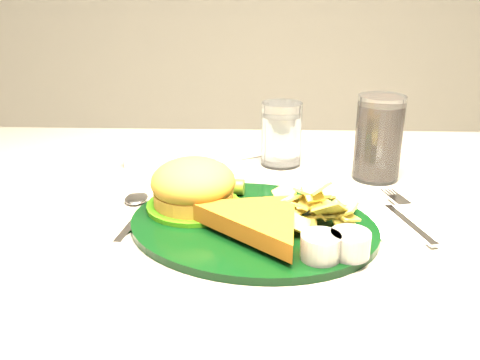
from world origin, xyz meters
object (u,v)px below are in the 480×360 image
object	(u,v)px
dinner_plate	(253,203)
water_glass	(281,134)
cola_glass	(379,138)
fork_napkin	(408,221)

from	to	relation	value
dinner_plate	water_glass	distance (m)	0.26
water_glass	cola_glass	size ratio (longest dim) A/B	0.80
cola_glass	fork_napkin	bearing A→B (deg)	-87.15
dinner_plate	cola_glass	world-z (taller)	cola_glass
cola_glass	dinner_plate	bearing A→B (deg)	-135.44
water_glass	cola_glass	world-z (taller)	cola_glass
dinner_plate	fork_napkin	xyz separation A→B (m)	(0.21, 0.02, -0.03)
cola_glass	fork_napkin	distance (m)	0.19
water_glass	fork_napkin	world-z (taller)	water_glass
dinner_plate	water_glass	xyz separation A→B (m)	(0.05, 0.26, 0.02)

